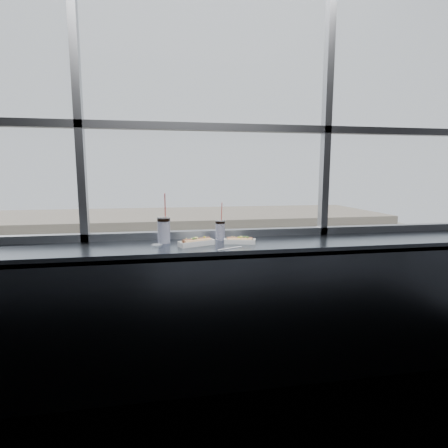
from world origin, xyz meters
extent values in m
plane|color=black|center=(0.00, 1.50, 0.55)|extent=(6.00, 0.00, 6.00)
plane|color=silver|center=(0.00, 1.52, 2.30)|extent=(6.00, 0.00, 6.00)
cube|color=slate|center=(0.00, 1.23, 1.07)|extent=(6.00, 0.55, 0.06)
cube|color=slate|center=(0.00, 0.97, 0.55)|extent=(6.00, 0.04, 1.04)
cube|color=white|center=(-0.15, 1.18, 1.10)|extent=(0.28, 0.18, 0.01)
cube|color=white|center=(-0.15, 1.18, 1.12)|extent=(0.28, 0.18, 0.04)
cylinder|color=#E1AB74|center=(-0.15, 1.18, 1.13)|extent=(0.21, 0.12, 0.05)
cylinder|color=brown|center=(-0.15, 1.18, 1.14)|extent=(0.21, 0.11, 0.03)
cube|color=white|center=(0.18, 1.20, 1.10)|extent=(0.25, 0.14, 0.01)
cube|color=white|center=(0.18, 1.20, 1.12)|extent=(0.25, 0.14, 0.03)
cylinder|color=#E1AB74|center=(0.18, 1.20, 1.13)|extent=(0.19, 0.09, 0.04)
cylinder|color=brown|center=(0.18, 1.20, 1.14)|extent=(0.19, 0.08, 0.03)
cylinder|color=white|center=(-0.39, 1.33, 1.20)|extent=(0.10, 0.10, 0.19)
cylinder|color=black|center=(-0.39, 1.33, 1.28)|extent=(0.10, 0.10, 0.02)
cylinder|color=silver|center=(-0.39, 1.33, 1.30)|extent=(0.10, 0.10, 0.01)
cylinder|color=#D6423E|center=(-0.38, 1.32, 1.38)|extent=(0.01, 0.05, 0.20)
cylinder|color=white|center=(0.06, 1.37, 1.18)|extent=(0.08, 0.08, 0.15)
cylinder|color=black|center=(0.06, 1.37, 1.24)|extent=(0.08, 0.08, 0.02)
cylinder|color=silver|center=(0.06, 1.37, 1.26)|extent=(0.08, 0.08, 0.01)
cylinder|color=#D6423E|center=(0.07, 1.37, 1.32)|extent=(0.01, 0.04, 0.16)
cylinder|color=white|center=(0.07, 1.03, 1.10)|extent=(0.19, 0.09, 0.01)
ellipsoid|color=silver|center=(-0.44, 1.21, 1.11)|extent=(0.09, 0.06, 0.02)
plane|color=gray|center=(0.00, 45.00, -11.00)|extent=(120.00, 120.00, 0.00)
cube|color=black|center=(0.00, 21.50, -10.97)|extent=(80.00, 10.00, 0.06)
cube|color=gray|center=(0.00, 29.50, -10.98)|extent=(80.00, 6.00, 0.04)
cube|color=gray|center=(0.00, 39.50, -7.00)|extent=(50.00, 14.00, 8.00)
imported|color=#A11C0F|center=(2.19, 25.50, -9.97)|extent=(2.74, 5.97, 1.95)
imported|color=#B4B0A9|center=(11.10, 25.50, -9.97)|extent=(2.54, 5.88, 1.94)
imported|color=navy|center=(14.84, 17.50, -9.83)|extent=(2.81, 6.69, 2.23)
imported|color=black|center=(-6.36, 17.50, -9.88)|extent=(2.72, 6.41, 2.13)
imported|color=black|center=(-11.34, 25.50, -9.79)|extent=(3.76, 7.22, 2.30)
imported|color=silver|center=(8.29, 17.50, -9.96)|extent=(3.25, 6.19, 1.97)
imported|color=#66605B|center=(7.24, 30.14, -9.96)|extent=(0.66, 0.88, 1.99)
imported|color=#66605B|center=(-7.03, 29.15, -9.91)|extent=(0.70, 0.94, 2.11)
cylinder|color=#47382B|center=(-9.32, 29.50, -9.89)|extent=(0.22, 0.22, 2.22)
sphere|color=#416127|center=(-9.32, 29.50, -7.86)|extent=(2.96, 2.96, 2.96)
cylinder|color=#47382B|center=(1.94, 29.50, -9.77)|extent=(0.25, 0.25, 2.46)
sphere|color=#416127|center=(1.94, 29.50, -7.51)|extent=(3.29, 3.29, 3.29)
cylinder|color=#47382B|center=(10.30, 29.50, -9.64)|extent=(0.27, 0.27, 2.71)
sphere|color=#416127|center=(10.30, 29.50, -7.16)|extent=(3.62, 3.62, 3.62)
camera|label=1|loc=(-0.40, -1.36, 1.63)|focal=28.00mm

